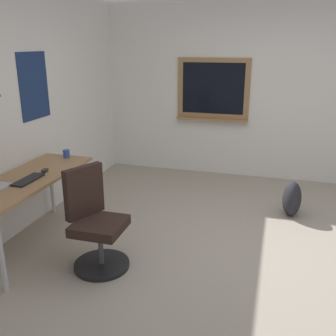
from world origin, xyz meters
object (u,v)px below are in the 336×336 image
desk (28,184)px  office_chair (95,225)px  keyboard (28,180)px  computer_mouse (45,170)px  coffee_mug (66,154)px  backpack (292,199)px

desk → office_chair: (-0.16, -0.80, -0.27)m
desk → keyboard: 0.14m
office_chair → computer_mouse: office_chair is taller
computer_mouse → coffee_mug: size_ratio=1.13×
coffee_mug → desk: bearing=178.0°
desk → computer_mouse: 0.23m
desk → coffee_mug: 0.73m
desk → computer_mouse: computer_mouse is taller
coffee_mug → keyboard: bearing=-176.4°
office_chair → keyboard: 0.81m
office_chair → computer_mouse: (0.36, 0.72, 0.36)m
desk → office_chair: 0.86m
office_chair → backpack: 2.44m
office_chair → keyboard: (0.08, 0.72, 0.35)m
desk → coffee_mug: bearing=-2.0°
coffee_mug → backpack: bearing=-73.1°
backpack → desk: bearing=120.1°
computer_mouse → backpack: computer_mouse is taller
office_chair → coffee_mug: (0.88, 0.77, 0.39)m
office_chair → backpack: bearing=-47.1°
desk → backpack: 3.02m
office_chair → backpack: (1.66, -1.78, -0.19)m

